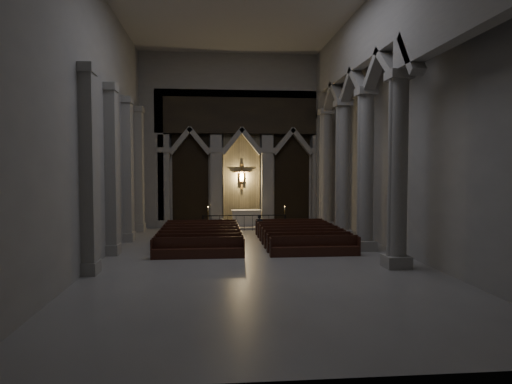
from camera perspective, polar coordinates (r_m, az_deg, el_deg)
room at (r=20.88m, az=0.21°, el=12.67°), size 24.00×24.10×12.00m
sanctuary_wall at (r=32.18m, az=-1.80°, el=7.49°), size 14.00×0.77×12.00m
right_arcade at (r=23.36m, az=13.75°, el=12.10°), size 1.00×24.00×12.00m
left_pilasters at (r=24.45m, az=-16.58°, el=2.44°), size 0.60×13.00×8.03m
sanctuary_step at (r=31.41m, az=-1.67°, el=-4.36°), size 8.50×2.60×0.15m
altar at (r=31.56m, az=-1.20°, el=-3.21°), size 2.10×0.84×1.06m
altar_rail at (r=29.74m, az=-1.47°, el=-3.54°), size 5.45×0.09×1.07m
candle_stand_left at (r=30.14m, az=-5.99°, el=-4.00°), size 0.27×0.27×1.59m
candle_stand_right at (r=30.56m, az=3.60°, el=-3.90°), size 0.27×0.27×1.57m
pews at (r=24.61m, az=-0.64°, el=-5.86°), size 9.63×7.51×0.94m
worshipper at (r=28.00m, az=0.44°, el=-4.14°), size 0.50×0.38×1.23m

